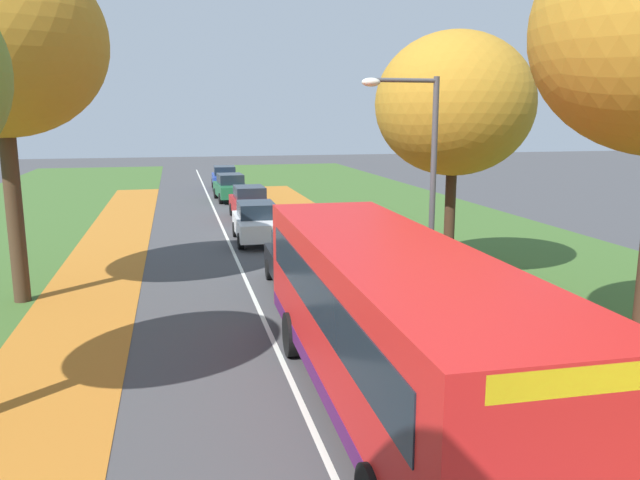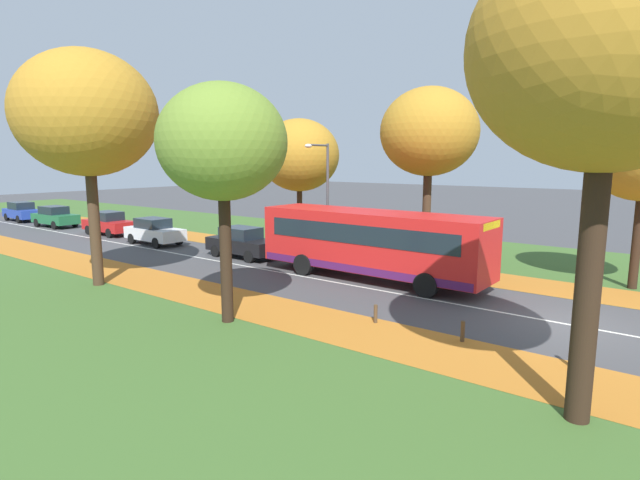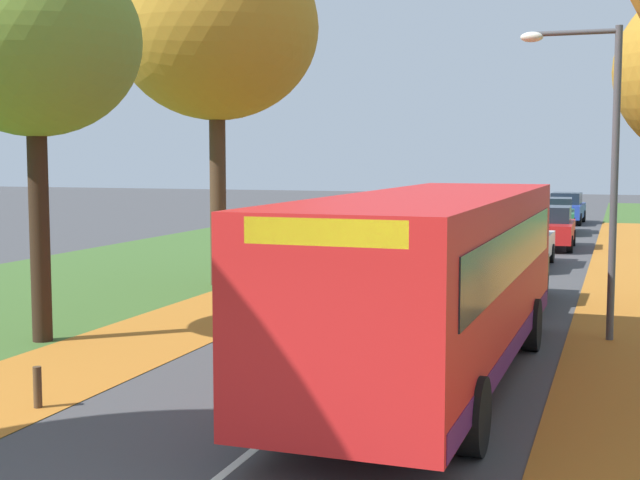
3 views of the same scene
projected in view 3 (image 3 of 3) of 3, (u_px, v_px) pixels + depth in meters
grass_verge_left at (181, 267)px, 28.52m from camera, size 12.00×90.00×0.01m
leaf_litter_left at (235, 304)px, 21.40m from camera, size 2.80×60.00×0.00m
road_centre_line at (467, 280)px, 25.58m from camera, size 0.12×80.00×0.01m
tree_left_near at (34, 42)px, 16.62m from camera, size 4.00×4.00×7.52m
tree_left_mid at (216, 28)px, 23.96m from camera, size 5.53×5.53×9.49m
bollard_third at (38, 388)px, 12.57m from camera, size 0.12×0.12×0.60m
streetlamp_right at (597, 147)px, 17.00m from camera, size 1.89×0.28×6.00m
bus at (434, 275)px, 13.87m from camera, size 2.79×10.44×2.98m
car_black_lead at (505, 269)px, 21.57m from camera, size 1.86×4.24×1.62m
car_white_following at (522, 241)px, 28.64m from camera, size 1.84×4.23×1.62m
car_red_third_in_line at (550, 227)px, 34.13m from camera, size 1.83×4.22×1.62m
car_green_fourth_in_line at (555, 215)px, 40.96m from camera, size 1.94×4.28×1.62m
car_blue_trailing at (566, 208)px, 46.73m from camera, size 1.89×4.25×1.62m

